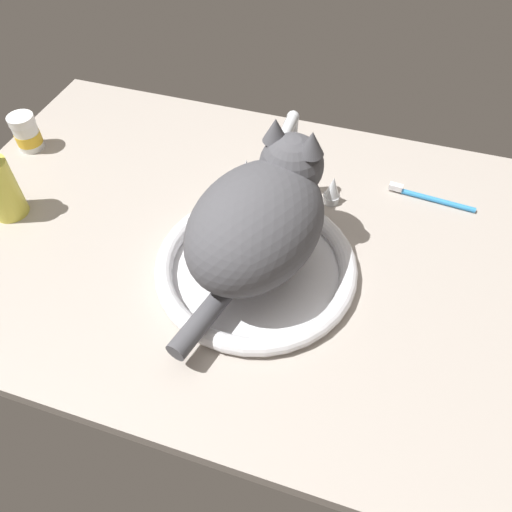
{
  "coord_description": "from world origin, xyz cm",
  "views": [
    {
      "loc": [
        20.96,
        -55.85,
        68.26
      ],
      "look_at": [
        5.36,
        -6.81,
        7.0
      ],
      "focal_mm": 33.92,
      "sensor_mm": 36.0,
      "label": 1
    }
  ],
  "objects_px": {
    "sink_basin": "(256,266)",
    "faucet": "(289,166)",
    "pill_bottle": "(27,133)",
    "cat": "(262,216)",
    "toothbrush": "(429,198)"
  },
  "relations": [
    {
      "from": "sink_basin",
      "to": "faucet",
      "type": "bearing_deg",
      "value": 90.0
    },
    {
      "from": "faucet",
      "to": "pill_bottle",
      "type": "height_order",
      "value": "faucet"
    },
    {
      "from": "cat",
      "to": "pill_bottle",
      "type": "distance_m",
      "value": 0.6
    },
    {
      "from": "cat",
      "to": "pill_bottle",
      "type": "relative_size",
      "value": 4.81
    },
    {
      "from": "pill_bottle",
      "to": "sink_basin",
      "type": "bearing_deg",
      "value": -17.54
    },
    {
      "from": "faucet",
      "to": "cat",
      "type": "bearing_deg",
      "value": -88.65
    },
    {
      "from": "faucet",
      "to": "toothbrush",
      "type": "relative_size",
      "value": 1.22
    },
    {
      "from": "toothbrush",
      "to": "faucet",
      "type": "bearing_deg",
      "value": -165.56
    },
    {
      "from": "cat",
      "to": "pill_bottle",
      "type": "bearing_deg",
      "value": 164.17
    },
    {
      "from": "cat",
      "to": "toothbrush",
      "type": "distance_m",
      "value": 0.38
    },
    {
      "from": "sink_basin",
      "to": "pill_bottle",
      "type": "height_order",
      "value": "pill_bottle"
    },
    {
      "from": "pill_bottle",
      "to": "toothbrush",
      "type": "xyz_separation_m",
      "value": [
        0.84,
        0.09,
        -0.03
      ]
    },
    {
      "from": "pill_bottle",
      "to": "toothbrush",
      "type": "distance_m",
      "value": 0.84
    },
    {
      "from": "faucet",
      "to": "pill_bottle",
      "type": "xyz_separation_m",
      "value": [
        -0.57,
        -0.02,
        -0.04
      ]
    },
    {
      "from": "toothbrush",
      "to": "pill_bottle",
      "type": "bearing_deg",
      "value": -173.76
    }
  ]
}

